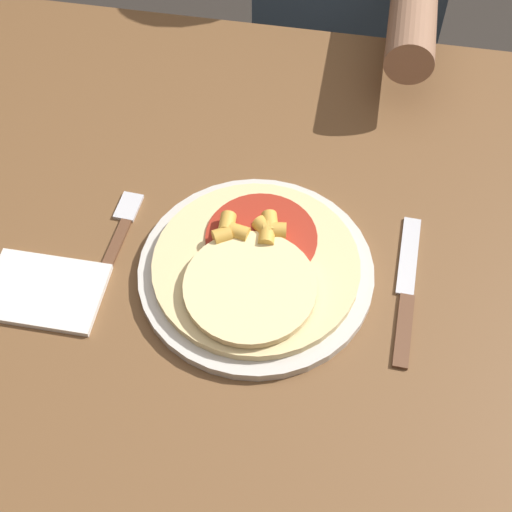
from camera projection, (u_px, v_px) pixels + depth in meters
ground_plane at (276, 467)px, 1.53m from camera, size 8.00×8.00×0.00m
dining_table at (286, 307)px, 0.99m from camera, size 1.21×0.94×0.77m
plate at (256, 271)px, 0.88m from camera, size 0.29×0.29×0.01m
pizza at (255, 266)px, 0.87m from camera, size 0.26×0.26×0.04m
fork at (118, 237)px, 0.92m from camera, size 0.03×0.18×0.00m
knife at (406, 291)px, 0.87m from camera, size 0.03×0.22×0.00m
napkin at (44, 291)px, 0.87m from camera, size 0.14×0.10×0.01m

